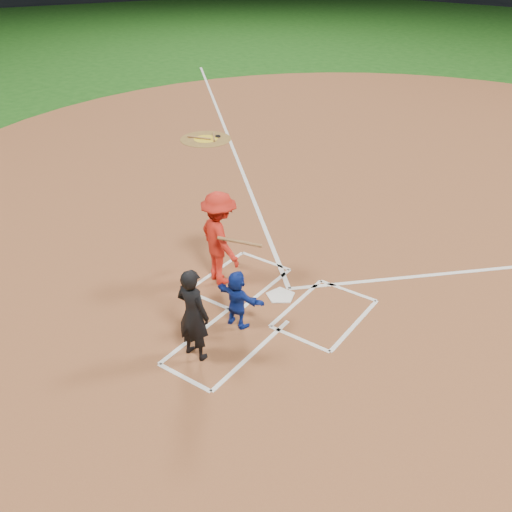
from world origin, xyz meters
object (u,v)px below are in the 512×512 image
Objects in this scene: on_deck_circle at (206,139)px; batter_at_plate at (220,238)px; catcher at (237,299)px; umpire at (193,314)px; home_plate at (281,296)px.

on_deck_circle is 0.89× the size of batter_at_plate.
on_deck_circle is 1.55× the size of catcher.
umpire reaches higher than on_deck_circle.
umpire is (-0.22, -2.26, 0.82)m from home_plate.
umpire is at bearing -62.32° from batter_at_plate.
on_deck_circle is at bearing -45.21° from catcher.
umpire is 2.32m from batter_at_plate.
on_deck_circle is at bearing 131.68° from batter_at_plate.
batter_at_plate is at bearing -38.56° from catcher.
home_plate is 0.36× the size of umpire.
umpire is at bearing 87.86° from catcher.
on_deck_circle is at bearing -50.99° from umpire.
on_deck_circle is (-7.06, 6.26, -0.00)m from home_plate.
home_plate is at bearing -94.81° from catcher.
umpire is at bearing 84.49° from home_plate.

